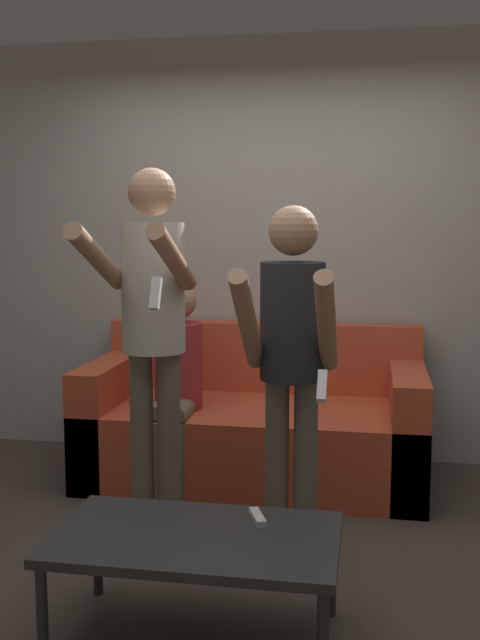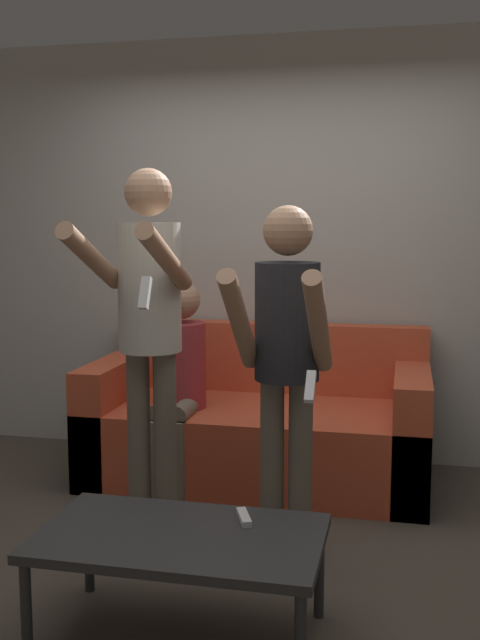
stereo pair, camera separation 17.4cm
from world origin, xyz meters
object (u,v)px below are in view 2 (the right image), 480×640
at_px(person_standing_left, 149,315).
at_px(person_seated, 178,375).
at_px(remote_on_table, 244,517).
at_px(coffee_table, 180,543).
at_px(couch, 259,428).
at_px(person_standing_right, 286,345).

xyz_separation_m(person_standing_left, person_seated, (-0.10, 0.77, -0.44)).
relative_size(person_seated, remote_on_table, 7.85).
relative_size(person_standing_left, coffee_table, 1.71).
relative_size(person_standing_left, remote_on_table, 11.66).
bearing_deg(coffee_table, person_seated, 107.33).
xyz_separation_m(couch, remote_on_table, (0.26, -1.63, 0.12)).
bearing_deg(coffee_table, person_standing_right, 71.06).
distance_m(coffee_table, remote_on_table, 0.27).
height_order(person_standing_right, coffee_table, person_standing_right).
distance_m(couch, remote_on_table, 1.66).
distance_m(couch, person_standing_left, 1.34).
relative_size(person_standing_right, coffee_table, 1.54).
relative_size(coffee_table, remote_on_table, 6.83).
height_order(couch, coffee_table, couch).
xyz_separation_m(couch, person_standing_right, (0.32, -1.03, 0.68)).
relative_size(couch, remote_on_table, 13.00).
xyz_separation_m(coffee_table, remote_on_table, (0.20, 0.16, 0.05)).
bearing_deg(person_seated, coffee_table, -72.67).
xyz_separation_m(person_standing_left, coffee_table, (0.38, -0.77, -0.74)).
xyz_separation_m(couch, person_standing_left, (-0.32, -1.02, 0.81)).
bearing_deg(couch, remote_on_table, -80.88).
bearing_deg(person_standing_right, person_seated, 134.02).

